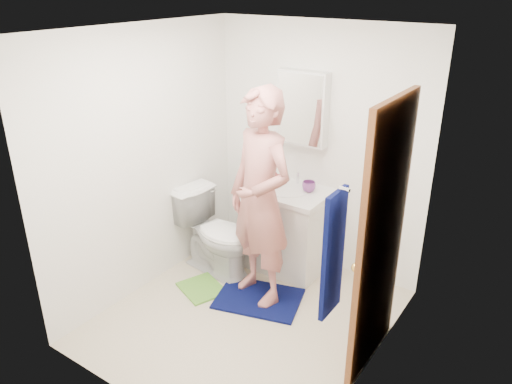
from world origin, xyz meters
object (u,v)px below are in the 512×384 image
towel (333,254)px  toilet (217,233)px  toothbrush_cup (309,187)px  man (260,199)px  vanity_cabinet (287,231)px  medicine_cabinet (303,108)px  soap_dispenser (275,178)px

towel → toilet: bearing=149.0°
toothbrush_cup → man: bearing=-99.7°
vanity_cabinet → toilet: (-0.54, -0.45, 0.02)m
vanity_cabinet → toothbrush_cup: (0.18, 0.07, 0.50)m
medicine_cabinet → toilet: 1.47m
vanity_cabinet → toothbrush_cup: toothbrush_cup is taller
toilet → soap_dispenser: (0.40, 0.44, 0.53)m
soap_dispenser → vanity_cabinet: bearing=6.5°
medicine_cabinet → soap_dispenser: medicine_cabinet is taller
soap_dispenser → toilet: bearing=-132.1°
medicine_cabinet → vanity_cabinet: bearing=-90.0°
medicine_cabinet → towel: 2.11m
vanity_cabinet → soap_dispenser: (-0.14, -0.02, 0.54)m
towel → toilet: towel is taller
toilet → toothbrush_cup: 1.01m
vanity_cabinet → man: 0.83m
towel → soap_dispenser: 2.00m
soap_dispenser → man: size_ratio=0.10×
toilet → soap_dispenser: 0.79m
towel → man: man is taller
towel → toilet: size_ratio=0.96×
toilet → towel: bearing=-113.3°
medicine_cabinet → toothbrush_cup: (0.18, -0.16, -0.70)m
man → toilet: bearing=-174.6°
medicine_cabinet → man: 1.02m
toothbrush_cup → soap_dispenser: bearing=-165.2°
vanity_cabinet → towel: size_ratio=1.00×
vanity_cabinet → medicine_cabinet: medicine_cabinet is taller
soap_dispenser → toothbrush_cup: bearing=14.8°
toothbrush_cup → man: 0.67m
medicine_cabinet → man: (0.07, -0.81, -0.61)m
toilet → soap_dispenser: size_ratio=4.46×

